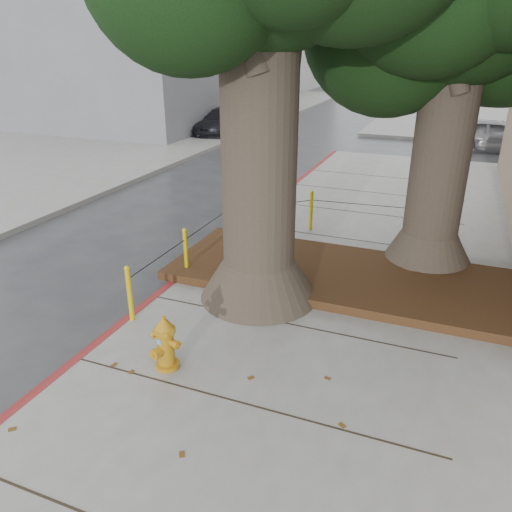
# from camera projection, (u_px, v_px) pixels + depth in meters

# --- Properties ---
(ground) EXTENTS (140.00, 140.00, 0.00)m
(ground) POSITION_uv_depth(u_px,v_px,m) (204.00, 402.00, 6.43)
(ground) COLOR #28282B
(ground) RESTS_ON ground
(sidewalk_opposite) EXTENTS (14.00, 60.00, 0.15)m
(sidewalk_opposite) POSITION_uv_depth(u_px,v_px,m) (4.00, 156.00, 19.69)
(sidewalk_opposite) COLOR slate
(sidewalk_opposite) RESTS_ON ground
(curb_red) EXTENTS (0.14, 26.00, 0.16)m
(curb_red) POSITION_uv_depth(u_px,v_px,m) (169.00, 288.00, 9.21)
(curb_red) COLOR maroon
(curb_red) RESTS_ON ground
(planter_bed) EXTENTS (6.40, 2.60, 0.16)m
(planter_bed) POSITION_uv_depth(u_px,v_px,m) (342.00, 275.00, 9.35)
(planter_bed) COLOR black
(planter_bed) RESTS_ON sidewalk_main
(building_far_grey) EXTENTS (12.00, 16.00, 12.00)m
(building_far_grey) POSITION_uv_depth(u_px,v_px,m) (142.00, 7.00, 27.90)
(building_far_grey) COLOR slate
(building_far_grey) RESTS_ON ground
(building_far_white) EXTENTS (12.00, 18.00, 15.00)m
(building_far_white) POSITION_uv_depth(u_px,v_px,m) (259.00, 4.00, 47.57)
(building_far_white) COLOR silver
(building_far_white) RESTS_ON ground
(bollard_ring) EXTENTS (3.79, 5.39, 0.95)m
(bollard_ring) POSITION_uv_depth(u_px,v_px,m) (263.00, 233.00, 10.18)
(bollard_ring) COLOR #D8B90C
(bollard_ring) RESTS_ON sidewalk_main
(fire_hydrant) EXTENTS (0.43, 0.41, 0.80)m
(fire_hydrant) POSITION_uv_depth(u_px,v_px,m) (165.00, 343.00, 6.71)
(fire_hydrant) COLOR #BC7E13
(fire_hydrant) RESTS_ON sidewalk_main
(car_silver) EXTENTS (3.96, 1.61, 1.35)m
(car_silver) POSITION_uv_depth(u_px,v_px,m) (496.00, 135.00, 20.62)
(car_silver) COLOR #99999D
(car_silver) RESTS_ON ground
(car_dark) EXTENTS (1.83, 4.36, 1.26)m
(car_dark) POSITION_uv_depth(u_px,v_px,m) (224.00, 121.00, 24.38)
(car_dark) COLOR black
(car_dark) RESTS_ON ground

